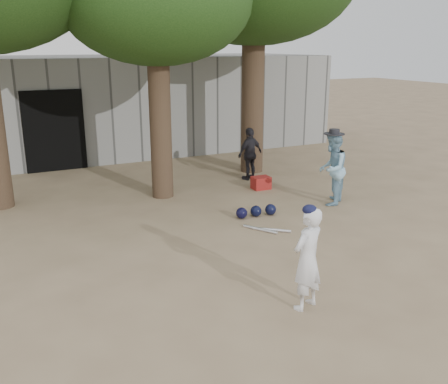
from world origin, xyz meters
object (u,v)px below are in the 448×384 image
spectator_dark (250,154)px  boy_player (307,259)px  spectator_blue (332,169)px  red_bag (261,183)px

spectator_dark → boy_player: bearing=51.2°
boy_player → spectator_dark: 6.58m
spectator_blue → red_bag: spectator_blue is taller
boy_player → spectator_dark: boy_player is taller
boy_player → spectator_blue: spectator_blue is taller
red_bag → boy_player: bearing=-114.2°
boy_player → spectator_blue: size_ratio=0.89×
spectator_dark → red_bag: size_ratio=3.20×
boy_player → spectator_dark: (2.52, 6.08, -0.03)m
boy_player → spectator_blue: bearing=-151.3°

